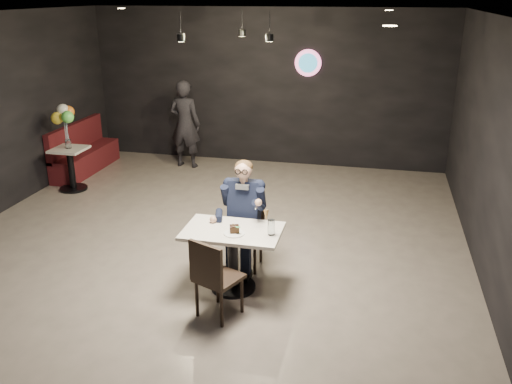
% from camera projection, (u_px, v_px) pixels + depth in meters
% --- Properties ---
extents(floor, '(9.00, 9.00, 0.00)m').
position_uv_depth(floor, '(194.00, 262.00, 6.96)').
color(floor, gray).
rests_on(floor, ground).
extents(wall_sign, '(0.50, 0.06, 0.50)m').
position_uv_depth(wall_sign, '(308.00, 63.00, 10.18)').
color(wall_sign, pink).
rests_on(wall_sign, floor).
extents(pendant_lights, '(1.40, 1.20, 0.36)m').
position_uv_depth(pendant_lights, '(232.00, 20.00, 7.79)').
color(pendant_lights, black).
rests_on(pendant_lights, floor).
extents(main_table, '(1.10, 0.70, 0.75)m').
position_uv_depth(main_table, '(233.00, 259.00, 6.22)').
color(main_table, silver).
rests_on(main_table, floor).
extents(chair_far, '(0.42, 0.46, 0.92)m').
position_uv_depth(chair_far, '(245.00, 233.00, 6.69)').
color(chair_far, black).
rests_on(chair_far, floor).
extents(chair_near, '(0.57, 0.59, 0.92)m').
position_uv_depth(chair_near, '(219.00, 276.00, 5.68)').
color(chair_near, black).
rests_on(chair_near, floor).
extents(seated_man, '(0.60, 0.80, 1.44)m').
position_uv_depth(seated_man, '(244.00, 214.00, 6.60)').
color(seated_man, black).
rests_on(seated_man, floor).
extents(dessert_plate, '(0.23, 0.23, 0.01)m').
position_uv_depth(dessert_plate, '(234.00, 233.00, 5.98)').
color(dessert_plate, white).
rests_on(dessert_plate, main_table).
extents(cake_slice, '(0.12, 0.11, 0.07)m').
position_uv_depth(cake_slice, '(234.00, 229.00, 5.98)').
color(cake_slice, black).
rests_on(cake_slice, dessert_plate).
extents(mint_leaf, '(0.06, 0.04, 0.01)m').
position_uv_depth(mint_leaf, '(238.00, 227.00, 5.93)').
color(mint_leaf, '#2C883D').
rests_on(mint_leaf, cake_slice).
extents(sundae_glass, '(0.08, 0.08, 0.18)m').
position_uv_depth(sundae_glass, '(271.00, 227.00, 5.93)').
color(sundae_glass, silver).
rests_on(sundae_glass, main_table).
extents(wafer_cone, '(0.07, 0.07, 0.12)m').
position_uv_depth(wafer_cone, '(266.00, 215.00, 5.86)').
color(wafer_cone, tan).
rests_on(wafer_cone, sundae_glass).
extents(booth_bench, '(0.46, 1.85, 0.93)m').
position_uv_depth(booth_bench, '(85.00, 148.00, 10.32)').
color(booth_bench, '#400D17').
rests_on(booth_bench, floor).
extents(side_table, '(0.54, 0.54, 0.68)m').
position_uv_depth(side_table, '(72.00, 171.00, 9.39)').
color(side_table, silver).
rests_on(side_table, floor).
extents(balloon_vase, '(0.10, 0.10, 0.15)m').
position_uv_depth(balloon_vase, '(68.00, 144.00, 9.22)').
color(balloon_vase, silver).
rests_on(balloon_vase, side_table).
extents(balloon_bunch, '(0.37, 0.37, 0.62)m').
position_uv_depth(balloon_bunch, '(65.00, 122.00, 9.08)').
color(balloon_bunch, yellow).
rests_on(balloon_bunch, balloon_vase).
extents(passerby, '(0.65, 0.45, 1.70)m').
position_uv_depth(passerby, '(185.00, 124.00, 10.48)').
color(passerby, black).
rests_on(passerby, floor).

